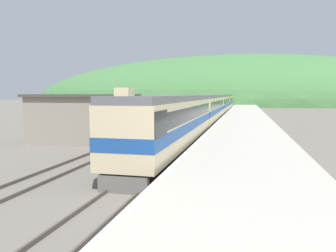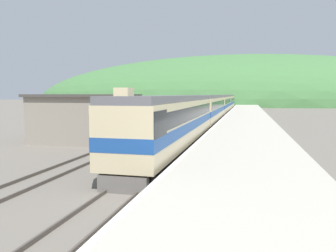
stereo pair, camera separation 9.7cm
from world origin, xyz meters
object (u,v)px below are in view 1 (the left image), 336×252
Objects in this scene: express_train_lead_car at (173,122)px; siding_train at (179,110)px; carriage_second at (208,109)px; carriage_fourth at (226,102)px; carriage_third at (220,104)px.

express_train_lead_car is 0.60× the size of siding_train.
carriage_second is (0.00, 22.18, -0.01)m from express_train_lead_car.
siding_train is (-4.93, -39.66, -0.46)m from carriage_fourth.
carriage_third reaches higher than siding_train.
carriage_second is at bearing -90.00° from carriage_fourth.
express_train_lead_car reaches higher than carriage_fourth.
express_train_lead_car is 44.04m from carriage_third.
carriage_second and carriage_fourth have the same top height.
carriage_second is 21.86m from carriage_third.
carriage_fourth is 39.97m from siding_train.
carriage_fourth is (0.00, 65.91, -0.01)m from express_train_lead_car.
carriage_second is 1.00× the size of carriage_third.
carriage_second is at bearing -39.55° from siding_train.
carriage_third is at bearing 90.00° from carriage_second.
express_train_lead_car is 1.01× the size of carriage_third.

